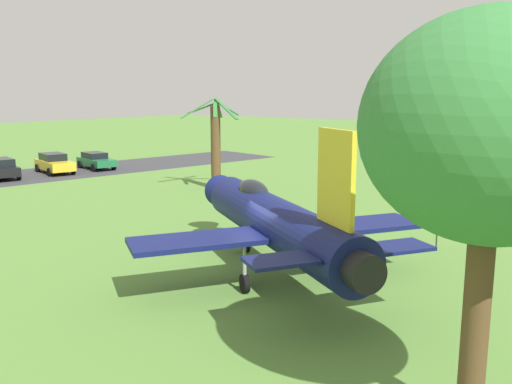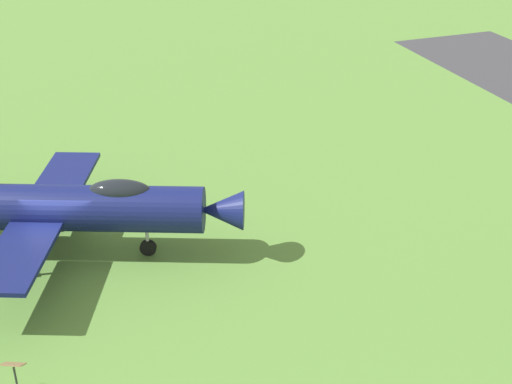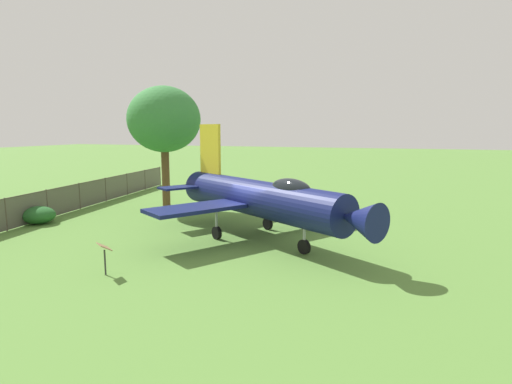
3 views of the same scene
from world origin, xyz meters
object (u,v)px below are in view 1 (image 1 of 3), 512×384
at_px(palm_tree, 216,145).
at_px(parked_car_yellow, 54,163).
at_px(display_jet, 273,219).
at_px(shade_tree, 491,130).
at_px(parked_car_green, 96,160).
at_px(info_plaque, 437,230).

height_order(palm_tree, parked_car_yellow, palm_tree).
relative_size(display_jet, shade_tree, 1.50).
relative_size(parked_car_green, parked_car_yellow, 0.91).
bearing_deg(palm_tree, parked_car_yellow, -171.62).
bearing_deg(palm_tree, info_plaque, -18.60).
bearing_deg(parked_car_yellow, info_plaque, 8.87).
bearing_deg(shade_tree, display_jet, 147.67).
distance_m(palm_tree, parked_car_green, 14.37).
height_order(display_jet, parked_car_yellow, display_jet).
height_order(shade_tree, palm_tree, shade_tree).
relative_size(shade_tree, parked_car_yellow, 1.61).
bearing_deg(display_jet, parked_car_green, 6.90).
height_order(palm_tree, parked_car_green, palm_tree).
xyz_separation_m(shade_tree, info_plaque, (-4.41, 11.31, -4.73)).
relative_size(display_jet, parked_car_yellow, 2.42).
bearing_deg(shade_tree, parked_car_green, 152.65).
bearing_deg(shade_tree, info_plaque, 111.29).
height_order(display_jet, shade_tree, shade_tree).
height_order(display_jet, palm_tree, palm_tree).
bearing_deg(parked_car_green, parked_car_yellow, -88.14).
xyz_separation_m(display_jet, shade_tree, (8.04, -5.09, 3.65)).
relative_size(palm_tree, parked_car_yellow, 1.23).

